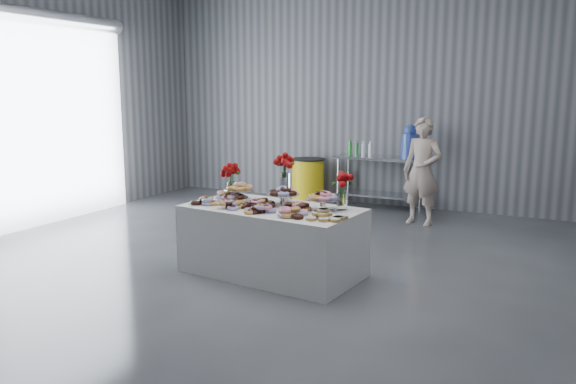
% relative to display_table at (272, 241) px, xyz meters
% --- Properties ---
extents(ground, '(9.00, 9.00, 0.00)m').
position_rel_display_table_xyz_m(ground, '(-0.26, -0.23, -0.38)').
color(ground, '#3C3F45').
rests_on(ground, ground).
extents(room_walls, '(8.04, 9.04, 4.02)m').
position_rel_display_table_xyz_m(room_walls, '(-0.53, -0.16, 2.26)').
color(room_walls, slate).
rests_on(room_walls, ground).
extents(display_table, '(2.00, 1.20, 0.75)m').
position_rel_display_table_xyz_m(display_table, '(0.00, 0.00, 0.00)').
color(display_table, white).
rests_on(display_table, ground).
extents(prep_table, '(1.50, 0.60, 0.90)m').
position_rel_display_table_xyz_m(prep_table, '(0.01, 3.87, 0.24)').
color(prep_table, silver).
rests_on(prep_table, ground).
extents(donut_mounds, '(1.88, 0.99, 0.09)m').
position_rel_display_table_xyz_m(donut_mounds, '(-0.00, -0.05, 0.42)').
color(donut_mounds, gold).
rests_on(donut_mounds, display_table).
extents(cake_stand_left, '(0.36, 0.36, 0.17)m').
position_rel_display_table_xyz_m(cake_stand_left, '(-0.53, 0.21, 0.52)').
color(cake_stand_left, silver).
rests_on(cake_stand_left, display_table).
extents(cake_stand_mid, '(0.36, 0.36, 0.17)m').
position_rel_display_table_xyz_m(cake_stand_mid, '(0.07, 0.14, 0.52)').
color(cake_stand_mid, silver).
rests_on(cake_stand_mid, display_table).
extents(cake_stand_right, '(0.36, 0.36, 0.17)m').
position_rel_display_table_xyz_m(cake_stand_right, '(0.56, 0.09, 0.52)').
color(cake_stand_right, silver).
rests_on(cake_stand_right, display_table).
extents(danish_pile, '(0.48, 0.48, 0.11)m').
position_rel_display_table_xyz_m(danish_pile, '(0.73, -0.23, 0.43)').
color(danish_pile, silver).
rests_on(danish_pile, display_table).
extents(bouquet_left, '(0.26, 0.26, 0.42)m').
position_rel_display_table_xyz_m(bouquet_left, '(-0.72, 0.33, 0.67)').
color(bouquet_left, white).
rests_on(bouquet_left, display_table).
extents(bouquet_right, '(0.26, 0.26, 0.42)m').
position_rel_display_table_xyz_m(bouquet_right, '(0.73, 0.22, 0.67)').
color(bouquet_right, white).
rests_on(bouquet_right, display_table).
extents(bouquet_center, '(0.26, 0.26, 0.57)m').
position_rel_display_table_xyz_m(bouquet_center, '(-0.01, 0.35, 0.75)').
color(bouquet_center, silver).
rests_on(bouquet_center, display_table).
extents(water_jug, '(0.28, 0.28, 0.55)m').
position_rel_display_table_xyz_m(water_jug, '(0.51, 3.87, 0.77)').
color(water_jug, blue).
rests_on(water_jug, prep_table).
extents(drink_bottles, '(0.54, 0.08, 0.27)m').
position_rel_display_table_xyz_m(drink_bottles, '(-0.31, 3.77, 0.66)').
color(drink_bottles, '#268C33').
rests_on(drink_bottles, prep_table).
extents(person, '(0.65, 0.49, 1.62)m').
position_rel_display_table_xyz_m(person, '(0.92, 3.07, 0.43)').
color(person, '#CC8C93').
rests_on(person, ground).
extents(trash_barrel, '(0.62, 0.62, 0.79)m').
position_rel_display_table_xyz_m(trash_barrel, '(-1.32, 3.87, 0.02)').
color(trash_barrel, yellow).
rests_on(trash_barrel, ground).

